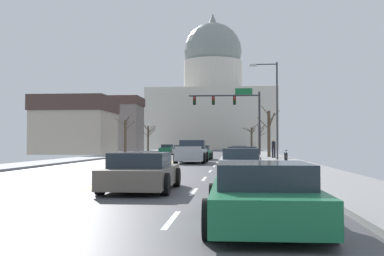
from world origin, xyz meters
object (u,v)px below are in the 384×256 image
at_px(sedan_oncoming_02, 194,148).
at_px(sedan_oncoming_00, 182,150).
at_px(sedan_near_03, 242,158).
at_px(bicycle_parked, 286,157).
at_px(sedan_near_00, 239,152).
at_px(sedan_oncoming_01, 167,149).
at_px(signal_gantry, 234,107).
at_px(sedan_near_04, 240,163).
at_px(street_lamp_right, 273,102).
at_px(sedan_near_01, 200,153).
at_px(pickup_truck_near_02, 192,153).
at_px(sedan_near_05, 141,172).
at_px(sedan_near_06, 263,195).
at_px(pedestrian_00, 274,147).

bearing_deg(sedan_oncoming_02, sedan_oncoming_00, -89.64).
distance_m(sedan_near_03, bicycle_parked, 6.88).
bearing_deg(sedan_near_00, sedan_oncoming_02, 103.20).
bearing_deg(sedan_oncoming_01, signal_gantry, -59.15).
xyz_separation_m(sedan_near_04, sedan_oncoming_02, (-6.80, 56.76, 0.03)).
bearing_deg(street_lamp_right, signal_gantry, 102.02).
distance_m(sedan_near_00, sedan_near_01, 7.10).
relative_size(sedan_near_04, sedan_oncoming_01, 1.01).
bearing_deg(bicycle_parked, sedan_near_01, 133.58).
distance_m(pickup_truck_near_02, sedan_near_05, 20.21).
bearing_deg(sedan_near_04, sedan_near_06, -89.06).
bearing_deg(sedan_near_03, sedan_near_00, 89.90).
bearing_deg(signal_gantry, sedan_near_00, -84.86).
height_order(sedan_oncoming_02, bicycle_parked, sedan_oncoming_02).
distance_m(sedan_near_01, bicycle_parked, 9.68).
distance_m(signal_gantry, sedan_near_00, 6.59).
xyz_separation_m(sedan_near_01, sedan_near_06, (3.39, -33.06, -0.05)).
bearing_deg(sedan_near_03, sedan_near_01, 104.59).
distance_m(sedan_near_06, pedestrian_00, 34.40).
relative_size(sedan_near_05, sedan_oncoming_01, 0.99).
distance_m(sedan_near_05, bicycle_parked, 21.15).
bearing_deg(signal_gantry, sedan_near_01, -105.99).
xyz_separation_m(sedan_near_05, bicycle_parked, (6.66, 20.08, -0.07)).
bearing_deg(sedan_oncoming_00, sedan_near_04, -79.82).
bearing_deg(sedan_near_05, bicycle_parked, 71.66).
bearing_deg(sedan_near_05, sedan_near_04, 64.33).
relative_size(pickup_truck_near_02, pedestrian_00, 3.11).
bearing_deg(signal_gantry, sedan_near_06, -89.53).
relative_size(signal_gantry, bicycle_parked, 4.47).
xyz_separation_m(sedan_near_06, sedan_oncoming_02, (-7.01, 69.32, 0.06)).
relative_size(sedan_near_03, sedan_near_05, 1.06).
height_order(signal_gantry, bicycle_parked, signal_gantry).
bearing_deg(pedestrian_00, sedan_near_00, 121.48).
bearing_deg(pedestrian_00, sedan_near_03, -102.27).
height_order(sedan_near_00, sedan_near_01, sedan_near_01).
xyz_separation_m(sedan_near_05, pedestrian_00, (6.48, 28.30, 0.51)).
height_order(sedan_near_00, sedan_oncoming_01, sedan_oncoming_01).
bearing_deg(sedan_near_04, sedan_near_01, 98.84).
distance_m(sedan_near_00, sedan_near_05, 33.48).
distance_m(sedan_near_05, sedan_near_06, 6.85).
relative_size(sedan_near_05, pedestrian_00, 2.56).
distance_m(street_lamp_right, sedan_near_04, 17.54).
bearing_deg(street_lamp_right, sedan_near_00, 104.97).
height_order(sedan_near_03, sedan_near_05, sedan_near_03).
bearing_deg(street_lamp_right, sedan_oncoming_02, 103.64).
bearing_deg(sedan_oncoming_02, bicycle_parked, -76.62).
relative_size(sedan_near_00, sedan_near_06, 1.05).
xyz_separation_m(pickup_truck_near_02, bicycle_parked, (6.84, -0.13, -0.26)).
height_order(sedan_near_06, sedan_oncoming_00, sedan_oncoming_00).
distance_m(sedan_near_05, sedan_oncoming_01, 54.56).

